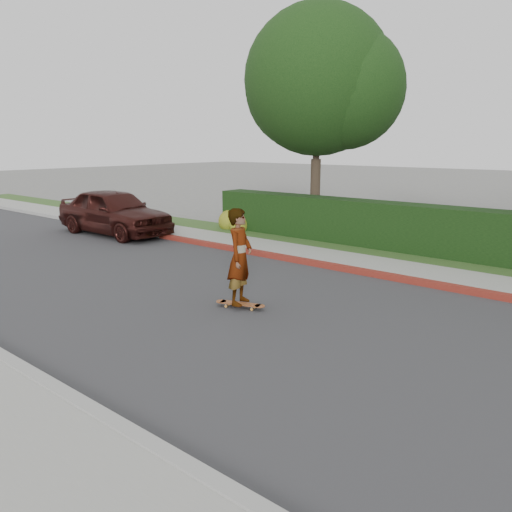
% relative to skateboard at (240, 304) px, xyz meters
% --- Properties ---
extents(ground, '(120.00, 120.00, 0.00)m').
position_rel_skateboard_xyz_m(ground, '(3.80, -0.14, -0.09)').
color(ground, slate).
rests_on(ground, ground).
extents(road, '(60.00, 8.00, 0.01)m').
position_rel_skateboard_xyz_m(road, '(3.80, -0.14, -0.09)').
color(road, '#2D2D30').
rests_on(road, ground).
extents(curb_near, '(60.00, 0.20, 0.15)m').
position_rel_skateboard_xyz_m(curb_near, '(3.80, -4.24, -0.02)').
color(curb_near, '#9E9E99').
rests_on(curb_near, ground).
extents(curb_far, '(60.00, 0.20, 0.15)m').
position_rel_skateboard_xyz_m(curb_far, '(3.80, 3.96, -0.02)').
color(curb_far, '#9E9E99').
rests_on(curb_far, ground).
extents(curb_red_section, '(12.00, 0.21, 0.15)m').
position_rel_skateboard_xyz_m(curb_red_section, '(-1.20, 3.96, -0.01)').
color(curb_red_section, maroon).
rests_on(curb_red_section, ground).
extents(sidewalk_far, '(60.00, 1.60, 0.12)m').
position_rel_skateboard_xyz_m(sidewalk_far, '(3.80, 4.86, -0.03)').
color(sidewalk_far, gray).
rests_on(sidewalk_far, ground).
extents(hedge, '(15.00, 1.00, 1.50)m').
position_rel_skateboard_xyz_m(hedge, '(0.80, 7.06, 0.66)').
color(hedge, black).
rests_on(hedge, ground).
extents(flowering_shrub, '(1.40, 1.00, 0.90)m').
position_rel_skateboard_xyz_m(flowering_shrub, '(-6.21, 6.59, 0.24)').
color(flowering_shrub, '#2D4C19').
rests_on(flowering_shrub, ground).
extents(tree_left, '(5.99, 5.21, 8.00)m').
position_rel_skateboard_xyz_m(tree_left, '(-3.71, 8.55, 5.17)').
color(tree_left, '#33261C').
rests_on(tree_left, ground).
extents(skateboard, '(1.06, 0.54, 0.10)m').
position_rel_skateboard_xyz_m(skateboard, '(0.00, 0.00, 0.00)').
color(skateboard, gold).
rests_on(skateboard, ground).
extents(skateboarder, '(0.67, 0.82, 1.93)m').
position_rel_skateboard_xyz_m(skateboarder, '(0.00, 0.00, 0.98)').
color(skateboarder, white).
rests_on(skateboarder, skateboard).
extents(car_maroon, '(4.93, 2.05, 1.67)m').
position_rel_skateboard_xyz_m(car_maroon, '(-9.08, 3.36, 0.74)').
color(car_maroon, '#371511').
rests_on(car_maroon, ground).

